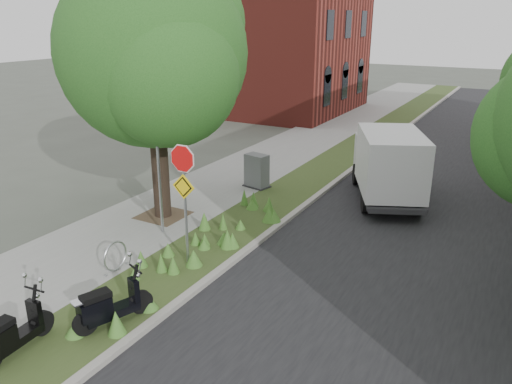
{
  "coord_description": "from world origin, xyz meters",
  "views": [
    {
      "loc": [
        5.69,
        -8.51,
        6.05
      ],
      "look_at": [
        -0.89,
        3.24,
        1.3
      ],
      "focal_mm": 35.0,
      "sensor_mm": 36.0,
      "label": 1
    }
  ],
  "objects_px": {
    "scooter_near": "(8,339)",
    "scooter_far": "(105,309)",
    "box_truck": "(388,162)",
    "sign_assembly": "(184,180)",
    "utility_cabinet": "(257,171)"
  },
  "relations": [
    {
      "from": "scooter_near",
      "to": "scooter_far",
      "type": "relative_size",
      "value": 1.03
    },
    {
      "from": "box_truck",
      "to": "scooter_far",
      "type": "bearing_deg",
      "value": -105.11
    },
    {
      "from": "sign_assembly",
      "to": "scooter_near",
      "type": "height_order",
      "value": "sign_assembly"
    },
    {
      "from": "scooter_near",
      "to": "box_truck",
      "type": "distance_m",
      "value": 12.52
    },
    {
      "from": "box_truck",
      "to": "utility_cabinet",
      "type": "relative_size",
      "value": 4.09
    },
    {
      "from": "scooter_near",
      "to": "box_truck",
      "type": "height_order",
      "value": "box_truck"
    },
    {
      "from": "sign_assembly",
      "to": "box_truck",
      "type": "distance_m",
      "value": 7.99
    },
    {
      "from": "box_truck",
      "to": "scooter_near",
      "type": "bearing_deg",
      "value": -106.93
    },
    {
      "from": "sign_assembly",
      "to": "scooter_far",
      "type": "xyz_separation_m",
      "value": [
        0.24,
        -3.05,
        -1.81
      ]
    },
    {
      "from": "scooter_far",
      "to": "utility_cabinet",
      "type": "bearing_deg",
      "value": 100.11
    },
    {
      "from": "scooter_near",
      "to": "sign_assembly",
      "type": "bearing_deg",
      "value": 82.63
    },
    {
      "from": "sign_assembly",
      "to": "utility_cabinet",
      "type": "xyz_separation_m",
      "value": [
        -1.4,
        6.12,
        -1.62
      ]
    },
    {
      "from": "utility_cabinet",
      "to": "scooter_far",
      "type": "bearing_deg",
      "value": -79.89
    },
    {
      "from": "sign_assembly",
      "to": "scooter_near",
      "type": "distance_m",
      "value": 5.0
    },
    {
      "from": "scooter_near",
      "to": "utility_cabinet",
      "type": "relative_size",
      "value": 1.39
    }
  ]
}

